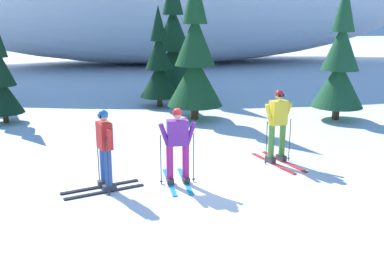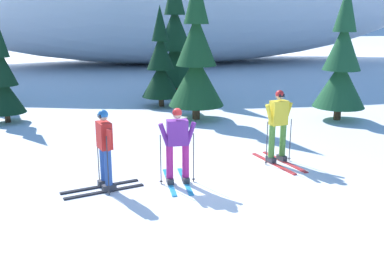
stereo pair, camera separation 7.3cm
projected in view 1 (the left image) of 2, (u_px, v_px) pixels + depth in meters
ground_plane at (210, 189)px, 9.54m from camera, size 120.00×120.00×0.00m
skier_purple_jacket at (178, 145)px, 9.59m from camera, size 0.82×1.65×1.69m
skier_yellow_jacket at (278, 125)px, 11.02m from camera, size 0.82×1.83×1.82m
skier_red_jacket at (105, 149)px, 9.27m from camera, size 1.75×0.86×1.71m
pine_tree_left at (2, 81)px, 14.96m from camera, size 1.30×1.30×3.37m
pine_tree_center_left at (159, 65)px, 17.61m from camera, size 1.52×1.52×3.93m
pine_tree_center_right at (195, 59)px, 15.30m from camera, size 1.93×1.93×4.99m
pine_tree_right at (173, 45)px, 19.61m from camera, size 2.09×2.09×5.42m
pine_tree_far_right at (340, 64)px, 15.30m from camera, size 1.78×1.78×4.60m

